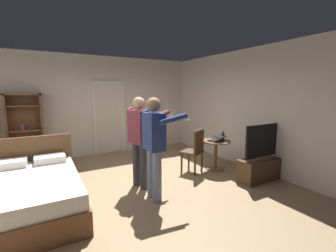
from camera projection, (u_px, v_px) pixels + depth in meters
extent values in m
plane|color=#997A56|center=(139.00, 185.00, 4.50)|extent=(5.99, 5.99, 0.00)
cube|color=silver|center=(102.00, 106.00, 6.62)|extent=(5.68, 0.12, 2.83)
cube|color=silver|center=(242.00, 108.00, 5.63)|extent=(0.12, 5.57, 2.83)
cube|color=white|center=(94.00, 120.00, 6.49)|extent=(0.08, 0.08, 2.05)
cube|color=white|center=(123.00, 118.00, 6.90)|extent=(0.08, 0.08, 2.05)
cube|color=white|center=(108.00, 82.00, 6.53)|extent=(0.93, 0.08, 0.08)
cube|color=brown|center=(32.00, 203.00, 3.41)|extent=(1.38, 2.03, 0.35)
cube|color=silver|center=(30.00, 185.00, 3.36)|extent=(1.32, 1.97, 0.22)
cube|color=brown|center=(32.00, 164.00, 4.19)|extent=(1.38, 0.08, 1.02)
cube|color=white|center=(10.00, 164.00, 3.80)|extent=(0.50, 0.34, 0.12)
cube|color=white|center=(50.00, 159.00, 4.10)|extent=(0.50, 0.34, 0.12)
cube|color=brown|center=(7.00, 132.00, 5.36)|extent=(0.06, 0.32, 1.79)
cube|color=brown|center=(43.00, 129.00, 5.72)|extent=(0.06, 0.32, 1.79)
cube|color=brown|center=(22.00, 94.00, 5.41)|extent=(0.80, 0.32, 0.04)
cube|color=brown|center=(26.00, 129.00, 5.67)|extent=(0.80, 0.02, 1.79)
cube|color=brown|center=(28.00, 154.00, 5.63)|extent=(0.74, 0.32, 0.03)
cylinder|color=#50645B|center=(36.00, 150.00, 5.71)|extent=(0.08, 0.08, 0.14)
cube|color=brown|center=(26.00, 130.00, 5.54)|extent=(0.74, 0.32, 0.03)
cylinder|color=#BE52BC|center=(23.00, 127.00, 5.50)|extent=(0.07, 0.07, 0.12)
cube|color=brown|center=(23.00, 106.00, 5.45)|extent=(0.74, 0.32, 0.03)
cube|color=#4C331E|center=(263.00, 168.00, 4.79)|extent=(1.22, 0.40, 0.46)
cube|color=black|center=(266.00, 140.00, 4.67)|extent=(1.15, 0.05, 0.67)
cube|color=#337C55|center=(265.00, 140.00, 4.70)|extent=(1.09, 0.01, 0.61)
cylinder|color=brown|center=(215.00, 156.00, 5.33)|extent=(0.08, 0.08, 0.67)
cylinder|color=brown|center=(215.00, 169.00, 5.37)|extent=(0.40, 0.40, 0.03)
cylinder|color=brown|center=(216.00, 141.00, 5.27)|extent=(0.66, 0.66, 0.03)
cube|color=black|center=(215.00, 140.00, 5.25)|extent=(0.38, 0.33, 0.02)
cube|color=black|center=(220.00, 136.00, 5.16)|extent=(0.37, 0.31, 0.05)
cube|color=navy|center=(220.00, 136.00, 5.17)|extent=(0.33, 0.27, 0.04)
cylinder|color=#2B2F2A|center=(223.00, 137.00, 5.25)|extent=(0.06, 0.06, 0.18)
cylinder|color=#2B2F2A|center=(223.00, 132.00, 5.24)|extent=(0.03, 0.03, 0.04)
cylinder|color=#4C331E|center=(189.00, 159.00, 5.43)|extent=(0.04, 0.04, 0.45)
cylinder|color=#4C331E|center=(182.00, 163.00, 5.16)|extent=(0.04, 0.04, 0.45)
cylinder|color=#4C331E|center=(202.00, 162.00, 5.25)|extent=(0.04, 0.04, 0.45)
cylinder|color=#4C331E|center=(195.00, 166.00, 4.97)|extent=(0.04, 0.04, 0.45)
cube|color=#4C331E|center=(192.00, 152.00, 5.16)|extent=(0.56, 0.56, 0.04)
cube|color=#4C331E|center=(199.00, 141.00, 5.03)|extent=(0.39, 0.22, 0.50)
cylinder|color=slate|center=(151.00, 172.00, 3.95)|extent=(0.15, 0.15, 0.87)
cylinder|color=slate|center=(157.00, 177.00, 3.76)|extent=(0.15, 0.15, 0.87)
cube|color=navy|center=(154.00, 131.00, 3.74)|extent=(0.27, 0.41, 0.62)
sphere|color=#936B4C|center=(154.00, 105.00, 3.67)|extent=(0.24, 0.24, 0.24)
cylinder|color=navy|center=(153.00, 122.00, 3.96)|extent=(0.34, 0.10, 0.50)
cylinder|color=navy|center=(173.00, 119.00, 3.63)|extent=(0.50, 0.10, 0.17)
cube|color=white|center=(187.00, 121.00, 3.73)|extent=(0.12, 0.04, 0.04)
cylinder|color=#333338|center=(137.00, 164.00, 4.44)|extent=(0.15, 0.15, 0.87)
cylinder|color=#333338|center=(144.00, 166.00, 4.27)|extent=(0.15, 0.15, 0.87)
cube|color=brown|center=(139.00, 127.00, 4.24)|extent=(0.35, 0.47, 0.62)
sphere|color=tan|center=(139.00, 103.00, 4.17)|extent=(0.24, 0.24, 0.24)
cylinder|color=brown|center=(136.00, 119.00, 4.45)|extent=(0.35, 0.17, 0.50)
cylinder|color=brown|center=(158.00, 115.00, 4.22)|extent=(0.54, 0.22, 0.16)
cube|color=white|center=(169.00, 116.00, 4.38)|extent=(0.13, 0.06, 0.04)
cube|color=#1E2D38|center=(53.00, 167.00, 5.01)|extent=(0.50, 0.40, 0.37)
cube|color=black|center=(56.00, 164.00, 5.26)|extent=(0.52, 0.41, 0.33)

